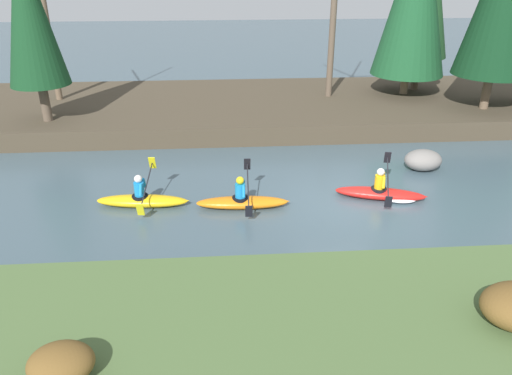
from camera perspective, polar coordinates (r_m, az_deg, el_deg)
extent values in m
plane|color=#425660|center=(15.22, 10.05, -1.89)|extent=(90.00, 90.00, 0.00)
cube|color=#4C6638|center=(10.09, 18.77, -16.59)|extent=(44.00, 5.37, 0.69)
cube|color=#473D2D|center=(23.39, 4.95, 9.18)|extent=(44.00, 8.06, 0.78)
cylinder|color=brown|center=(21.50, -22.96, 8.92)|extent=(0.36, 0.36, 1.45)
cone|color=#143D1E|center=(20.91, -24.60, 17.89)|extent=(2.25, 2.25, 5.40)
cylinder|color=#7A664C|center=(24.97, 16.60, 11.30)|extent=(0.36, 0.36, 0.93)
cylinder|color=brown|center=(25.87, 17.81, 12.36)|extent=(0.36, 0.36, 1.58)
cylinder|color=brown|center=(23.62, 24.84, 9.92)|extent=(0.36, 0.36, 1.45)
cylinder|color=brown|center=(24.28, -22.45, 14.89)|extent=(0.28, 0.28, 4.88)
cylinder|color=brown|center=(23.35, 8.69, 16.91)|extent=(0.28, 0.28, 5.54)
ellipsoid|color=brown|center=(8.91, -21.40, -18.21)|extent=(1.06, 0.88, 0.57)
ellipsoid|color=red|center=(15.71, 13.98, -0.68)|extent=(2.76, 1.27, 0.34)
cone|color=red|center=(15.85, 18.46, -0.98)|extent=(0.39, 0.28, 0.20)
cylinder|color=black|center=(15.65, 13.85, -0.19)|extent=(0.59, 0.59, 0.08)
cylinder|color=yellow|center=(15.54, 13.95, 0.64)|extent=(0.37, 0.37, 0.42)
sphere|color=white|center=(15.41, 14.07, 1.74)|extent=(0.28, 0.28, 0.23)
cylinder|color=yellow|center=(15.74, 14.31, 1.26)|extent=(0.14, 0.24, 0.35)
cylinder|color=yellow|center=(15.30, 14.39, 0.54)|extent=(0.14, 0.24, 0.35)
cylinder|color=black|center=(15.51, 14.84, 1.00)|extent=(0.53, 1.86, 0.65)
cube|color=black|center=(16.27, 14.80, 3.34)|extent=(0.23, 0.20, 0.41)
cube|color=black|center=(14.78, 14.89, -1.59)|extent=(0.23, 0.20, 0.41)
ellipsoid|color=white|center=(15.80, 15.94, -1.10)|extent=(1.24, 0.96, 0.18)
ellipsoid|color=orange|center=(14.71, -1.61, -1.73)|extent=(2.72, 0.69, 0.34)
cone|color=orange|center=(14.77, 3.22, -1.58)|extent=(0.36, 0.21, 0.20)
cylinder|color=black|center=(14.65, -1.81, -1.23)|extent=(0.50, 0.50, 0.08)
cylinder|color=#1984CC|center=(14.54, -1.82, -0.35)|extent=(0.31, 0.31, 0.42)
sphere|color=yellow|center=(14.40, -1.84, 0.82)|extent=(0.24, 0.24, 0.23)
cylinder|color=#1984CC|center=(14.72, -1.45, 0.37)|extent=(0.10, 0.23, 0.35)
cylinder|color=#1984CC|center=(14.29, -1.42, -0.44)|extent=(0.10, 0.23, 0.35)
cylinder|color=black|center=(14.49, -0.92, 0.12)|extent=(0.10, 1.91, 0.65)
cube|color=black|center=(15.23, -1.01, 2.69)|extent=(0.21, 0.17, 0.41)
cube|color=black|center=(13.78, -0.82, -2.73)|extent=(0.21, 0.17, 0.41)
ellipsoid|color=yellow|center=(15.19, -12.88, -1.50)|extent=(2.74, 0.84, 0.34)
cone|color=yellow|center=(14.93, -8.25, -1.50)|extent=(0.37, 0.23, 0.20)
cylinder|color=black|center=(15.13, -13.12, -1.01)|extent=(0.52, 0.52, 0.08)
cylinder|color=#1984CC|center=(15.03, -13.21, -0.16)|extent=(0.33, 0.33, 0.42)
sphere|color=white|center=(14.89, -13.33, 0.97)|extent=(0.25, 0.25, 0.23)
cylinder|color=#1984CC|center=(15.18, -12.67, 0.52)|extent=(0.11, 0.23, 0.35)
cylinder|color=#1984CC|center=(14.76, -13.07, -0.26)|extent=(0.11, 0.23, 0.35)
cylinder|color=black|center=(14.92, -12.40, 0.27)|extent=(0.21, 1.91, 0.65)
cube|color=yellow|center=(15.65, -11.77, 2.78)|extent=(0.21, 0.18, 0.41)
cube|color=yellow|center=(14.23, -13.09, -2.48)|extent=(0.21, 0.18, 0.41)
ellipsoid|color=gray|center=(18.16, 18.55, 2.99)|extent=(1.28, 1.00, 0.72)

